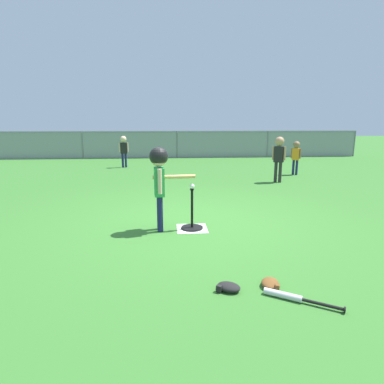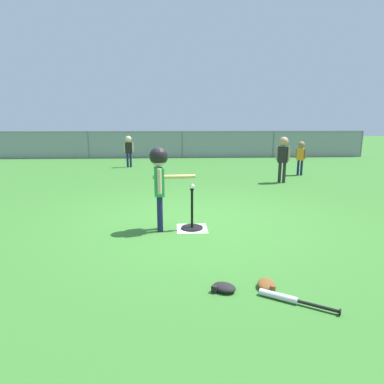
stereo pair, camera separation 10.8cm
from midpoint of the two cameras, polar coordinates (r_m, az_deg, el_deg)
ground_plane at (r=5.06m, az=1.41°, el=-5.26°), size 60.00×60.00×0.00m
home_plate at (r=4.73m, az=0.66°, el=-6.48°), size 0.44×0.44×0.01m
batting_tee at (r=4.70m, az=0.66°, el=-5.49°), size 0.32×0.32×0.60m
baseball_on_tee at (r=4.57m, az=0.68°, el=1.02°), size 0.07×0.07×0.07m
batter_child at (r=4.49m, az=-5.11°, el=3.63°), size 0.64×0.34×1.20m
fielder_deep_right at (r=9.88m, az=19.06°, el=6.47°), size 0.24×0.21×0.98m
fielder_deep_center at (r=11.24m, az=-10.93°, el=7.83°), size 0.31×0.21×1.07m
fielder_near_right at (r=8.50m, az=16.22°, el=6.60°), size 0.29×0.25×1.17m
spare_bat_silver at (r=3.07m, az=17.41°, el=-17.55°), size 0.60×0.40×0.06m
glove_by_plate at (r=3.23m, az=14.03°, el=-15.61°), size 0.23×0.26×0.07m
glove_near_bats at (r=3.11m, az=6.72°, el=-16.48°), size 0.27×0.25×0.07m
outfield_fence at (r=14.01m, az=-1.53°, el=8.61°), size 16.06×0.06×1.15m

